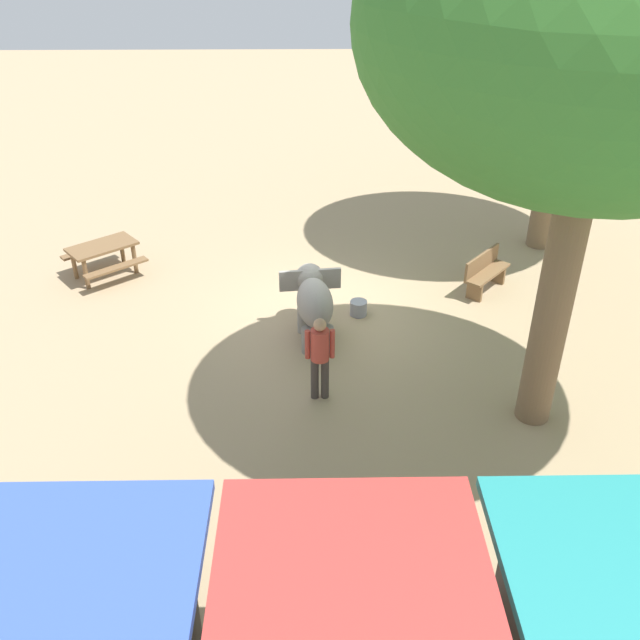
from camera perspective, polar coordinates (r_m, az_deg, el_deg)
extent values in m
plane|color=tan|center=(14.71, 0.26, 0.37)|extent=(60.00, 60.00, 0.00)
cylinder|color=gray|center=(14.04, -1.39, 0.01)|extent=(0.24, 0.24, 0.55)
cylinder|color=gray|center=(14.08, 0.16, 0.12)|extent=(0.24, 0.24, 0.55)
cylinder|color=gray|center=(13.40, -1.02, -1.67)|extent=(0.24, 0.24, 0.55)
cylinder|color=gray|center=(13.44, 0.60, -1.55)|extent=(0.24, 0.24, 0.55)
ellipsoid|color=gray|center=(13.42, -0.42, 1.43)|extent=(0.85, 1.45, 0.83)
sphere|color=gray|center=(14.11, -0.86, 3.51)|extent=(0.59, 0.59, 0.59)
cone|color=gray|center=(14.55, -0.95, 2.10)|extent=(0.18, 0.18, 0.93)
cube|color=gray|center=(14.00, -2.40, 3.24)|extent=(0.48, 0.13, 0.44)
cube|color=gray|center=(14.08, 0.75, 3.44)|extent=(0.48, 0.13, 0.44)
cylinder|color=#3F3833|center=(12.15, -0.44, -4.82)|extent=(0.14, 0.14, 0.82)
cylinder|color=#3F3833|center=(12.16, 0.41, -4.79)|extent=(0.14, 0.14, 0.82)
cylinder|color=#B23F33|center=(11.75, -0.01, -2.05)|extent=(0.32, 0.32, 0.58)
sphere|color=tan|center=(11.54, -0.01, -0.40)|extent=(0.22, 0.22, 0.22)
cylinder|color=#B23F33|center=(11.74, -1.04, -2.02)|extent=(0.09, 0.09, 0.55)
cylinder|color=#B23F33|center=(11.75, 1.01, -1.96)|extent=(0.09, 0.09, 0.55)
cylinder|color=brown|center=(11.32, 18.72, 1.41)|extent=(0.57, 0.57, 4.49)
ellipsoid|color=#387A2D|center=(10.06, 22.84, 21.57)|extent=(6.52, 5.98, 4.62)
cylinder|color=brown|center=(17.81, 18.78, 13.06)|extent=(0.64, 0.64, 4.91)
cube|color=brown|center=(15.88, 13.61, 3.78)|extent=(1.22, 1.32, 0.06)
cube|color=brown|center=(15.85, 13.17, 4.71)|extent=(0.97, 1.09, 0.40)
cube|color=brown|center=(16.42, 14.37, 3.67)|extent=(0.32, 0.30, 0.42)
cube|color=brown|center=(15.57, 12.58, 2.33)|extent=(0.32, 0.30, 0.42)
cube|color=brown|center=(16.73, -17.50, 5.80)|extent=(1.67, 1.57, 0.06)
cylinder|color=brown|center=(16.44, -18.68, 3.58)|extent=(0.10, 0.10, 0.72)
cylinder|color=brown|center=(16.98, -19.56, 4.33)|extent=(0.10, 0.10, 0.72)
cylinder|color=brown|center=(16.84, -15.00, 4.88)|extent=(0.10, 0.10, 0.72)
cylinder|color=brown|center=(17.37, -15.97, 5.58)|extent=(0.10, 0.10, 0.72)
cube|color=brown|center=(16.34, -16.40, 4.14)|extent=(1.31, 1.14, 0.05)
cube|color=brown|center=(17.39, -18.21, 5.52)|extent=(1.31, 1.14, 0.05)
cylinder|color=gray|center=(8.24, 14.87, -21.05)|extent=(0.10, 0.10, 2.40)
cube|color=#C63833|center=(6.49, 2.71, -20.95)|extent=(2.50, 2.50, 0.12)
cylinder|color=gray|center=(8.00, -4.85, -21.89)|extent=(0.10, 0.10, 2.40)
cylinder|color=gray|center=(8.08, 8.98, -21.54)|extent=(0.10, 0.10, 2.40)
cube|color=#3856B2|center=(6.86, -21.01, -19.98)|extent=(2.50, 2.50, 0.12)
cylinder|color=gray|center=(8.58, -23.68, -20.50)|extent=(0.10, 0.10, 2.40)
cylinder|color=gray|center=(8.09, -10.94, -21.67)|extent=(0.10, 0.10, 2.40)
cylinder|color=gray|center=(14.69, 3.18, 0.99)|extent=(0.36, 0.36, 0.32)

